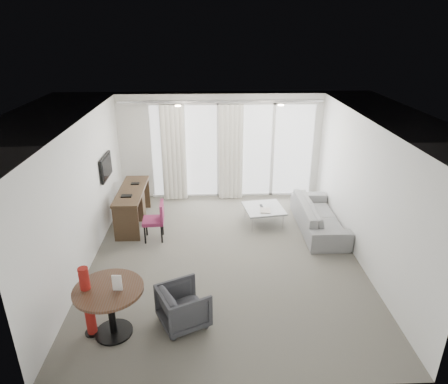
{
  "coord_description": "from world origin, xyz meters",
  "views": [
    {
      "loc": [
        -0.26,
        -6.55,
        4.13
      ],
      "look_at": [
        0.0,
        0.6,
        1.1
      ],
      "focal_mm": 32.0,
      "sensor_mm": 36.0,
      "label": 1
    }
  ],
  "objects_px": {
    "sofa": "(319,216)",
    "desk": "(133,207)",
    "rattan_chair_a": "(255,168)",
    "rattan_chair_b": "(287,164)",
    "desk_chair": "(153,221)",
    "coffee_table": "(263,215)",
    "red_lamp": "(88,302)",
    "round_table": "(111,311)",
    "tub_armchair": "(183,306)"
  },
  "relations": [
    {
      "from": "tub_armchair",
      "to": "rattan_chair_b",
      "type": "distance_m",
      "value": 6.57
    },
    {
      "from": "rattan_chair_a",
      "to": "rattan_chair_b",
      "type": "bearing_deg",
      "value": 33.35
    },
    {
      "from": "desk_chair",
      "to": "red_lamp",
      "type": "relative_size",
      "value": 0.74
    },
    {
      "from": "tub_armchair",
      "to": "rattan_chair_a",
      "type": "bearing_deg",
      "value": -41.6
    },
    {
      "from": "red_lamp",
      "to": "rattan_chair_a",
      "type": "distance_m",
      "value": 6.64
    },
    {
      "from": "sofa",
      "to": "rattan_chair_a",
      "type": "relative_size",
      "value": 2.61
    },
    {
      "from": "rattan_chair_b",
      "to": "coffee_table",
      "type": "bearing_deg",
      "value": -111.21
    },
    {
      "from": "desk",
      "to": "red_lamp",
      "type": "distance_m",
      "value": 3.47
    },
    {
      "from": "rattan_chair_a",
      "to": "sofa",
      "type": "bearing_deg",
      "value": -51.23
    },
    {
      "from": "red_lamp",
      "to": "coffee_table",
      "type": "bearing_deg",
      "value": 49.2
    },
    {
      "from": "round_table",
      "to": "rattan_chair_b",
      "type": "bearing_deg",
      "value": 59.75
    },
    {
      "from": "round_table",
      "to": "tub_armchair",
      "type": "bearing_deg",
      "value": 9.68
    },
    {
      "from": "rattan_chair_b",
      "to": "round_table",
      "type": "bearing_deg",
      "value": -121.63
    },
    {
      "from": "tub_armchair",
      "to": "red_lamp",
      "type": "bearing_deg",
      "value": 71.6
    },
    {
      "from": "round_table",
      "to": "red_lamp",
      "type": "bearing_deg",
      "value": 178.61
    },
    {
      "from": "tub_armchair",
      "to": "rattan_chair_b",
      "type": "bearing_deg",
      "value": -48.95
    },
    {
      "from": "red_lamp",
      "to": "coffee_table",
      "type": "relative_size",
      "value": 1.33
    },
    {
      "from": "tub_armchair",
      "to": "coffee_table",
      "type": "height_order",
      "value": "tub_armchair"
    },
    {
      "from": "desk",
      "to": "coffee_table",
      "type": "xyz_separation_m",
      "value": [
        2.89,
        -0.1,
        -0.22
      ]
    },
    {
      "from": "desk_chair",
      "to": "coffee_table",
      "type": "xyz_separation_m",
      "value": [
        2.35,
        0.64,
        -0.22
      ]
    },
    {
      "from": "tub_armchair",
      "to": "desk_chair",
      "type": "bearing_deg",
      "value": -9.02
    },
    {
      "from": "round_table",
      "to": "red_lamp",
      "type": "xyz_separation_m",
      "value": [
        -0.31,
        0.01,
        0.16
      ]
    },
    {
      "from": "desk_chair",
      "to": "round_table",
      "type": "height_order",
      "value": "desk_chair"
    },
    {
      "from": "red_lamp",
      "to": "rattan_chair_a",
      "type": "bearing_deg",
      "value": 63.39
    },
    {
      "from": "desk",
      "to": "desk_chair",
      "type": "xyz_separation_m",
      "value": [
        0.54,
        -0.75,
        0.01
      ]
    },
    {
      "from": "red_lamp",
      "to": "rattan_chair_b",
      "type": "relative_size",
      "value": 1.38
    },
    {
      "from": "desk_chair",
      "to": "tub_armchair",
      "type": "distance_m",
      "value": 2.67
    },
    {
      "from": "coffee_table",
      "to": "sofa",
      "type": "xyz_separation_m",
      "value": [
        1.16,
        -0.32,
        0.12
      ]
    },
    {
      "from": "rattan_chair_a",
      "to": "red_lamp",
      "type": "bearing_deg",
      "value": -98.39
    },
    {
      "from": "tub_armchair",
      "to": "rattan_chair_b",
      "type": "xyz_separation_m",
      "value": [
        2.61,
        6.03,
        0.09
      ]
    },
    {
      "from": "desk",
      "to": "sofa",
      "type": "relative_size",
      "value": 0.81
    },
    {
      "from": "desk",
      "to": "round_table",
      "type": "relative_size",
      "value": 1.77
    },
    {
      "from": "desk",
      "to": "rattan_chair_b",
      "type": "height_order",
      "value": "desk"
    },
    {
      "from": "desk",
      "to": "rattan_chair_b",
      "type": "relative_size",
      "value": 2.14
    },
    {
      "from": "rattan_chair_a",
      "to": "rattan_chair_b",
      "type": "height_order",
      "value": "rattan_chair_a"
    },
    {
      "from": "desk_chair",
      "to": "red_lamp",
      "type": "distance_m",
      "value": 2.78
    },
    {
      "from": "sofa",
      "to": "desk",
      "type": "bearing_deg",
      "value": 84.09
    },
    {
      "from": "coffee_table",
      "to": "tub_armchair",
      "type": "bearing_deg",
      "value": -116.46
    },
    {
      "from": "desk",
      "to": "rattan_chair_b",
      "type": "xyz_separation_m",
      "value": [
        3.91,
        2.73,
        -0.0
      ]
    },
    {
      "from": "coffee_table",
      "to": "red_lamp",
      "type": "bearing_deg",
      "value": -130.8
    },
    {
      "from": "tub_armchair",
      "to": "rattan_chair_a",
      "type": "xyz_separation_m",
      "value": [
        1.66,
        5.77,
        0.1
      ]
    },
    {
      "from": "desk",
      "to": "rattan_chair_a",
      "type": "height_order",
      "value": "rattan_chair_a"
    },
    {
      "from": "coffee_table",
      "to": "rattan_chair_a",
      "type": "bearing_deg",
      "value": 88.41
    },
    {
      "from": "desk",
      "to": "sofa",
      "type": "bearing_deg",
      "value": -5.91
    },
    {
      "from": "tub_armchair",
      "to": "rattan_chair_a",
      "type": "height_order",
      "value": "rattan_chair_a"
    },
    {
      "from": "coffee_table",
      "to": "rattan_chair_a",
      "type": "xyz_separation_m",
      "value": [
        0.07,
        2.58,
        0.22
      ]
    },
    {
      "from": "desk",
      "to": "rattan_chair_a",
      "type": "relative_size",
      "value": 2.11
    },
    {
      "from": "round_table",
      "to": "tub_armchair",
      "type": "distance_m",
      "value": 1.02
    },
    {
      "from": "sofa",
      "to": "rattan_chair_a",
      "type": "xyz_separation_m",
      "value": [
        -1.08,
        2.89,
        0.1
      ]
    },
    {
      "from": "red_lamp",
      "to": "sofa",
      "type": "xyz_separation_m",
      "value": [
        4.06,
        3.05,
        -0.24
      ]
    }
  ]
}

